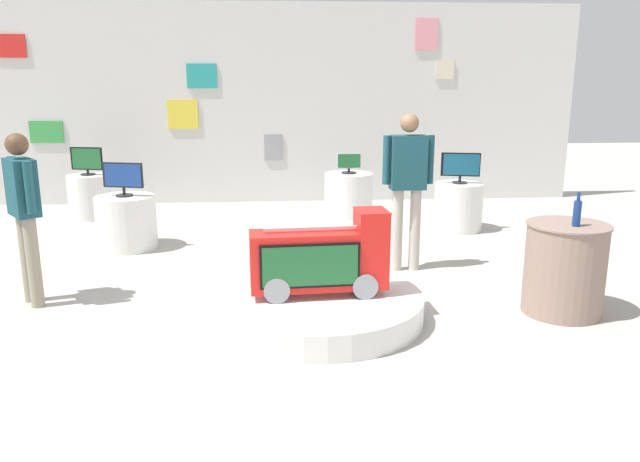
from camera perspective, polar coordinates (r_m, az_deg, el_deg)
name	(u,v)px	position (r m, az deg, el deg)	size (l,w,h in m)	color
ground_plane	(280,315)	(5.64, -3.68, -7.74)	(30.00, 30.00, 0.00)	#B2ADA3
back_wall_display	(274,105)	(10.70, -4.28, 11.57)	(10.39, 0.13, 3.33)	silver
main_display_pedestal	(319,306)	(5.51, -0.13, -6.99)	(1.85, 1.85, 0.23)	silver
novelty_firetruck_tv	(321,261)	(5.37, 0.13, -2.76)	(1.21, 0.45, 0.75)	gray
display_pedestal_left_rear	(458,207)	(8.91, 12.67, 2.21)	(0.67, 0.67, 0.67)	silver
tv_on_left_rear	(461,166)	(8.81, 12.88, 5.85)	(0.53, 0.21, 0.43)	black
display_pedestal_center_rear	(126,222)	(8.10, -17.47, 0.77)	(0.74, 0.74, 0.67)	silver
tv_on_center_rear	(123,177)	(7.99, -17.76, 4.74)	(0.51, 0.21, 0.42)	black
display_pedestal_right_rear	(90,196)	(10.10, -20.50, 3.01)	(0.65, 0.65, 0.67)	silver
tv_on_right_rear	(87,160)	(10.01, -20.77, 6.13)	(0.49, 0.22, 0.42)	black
display_pedestal_far_right	(349,195)	(9.63, 2.66, 3.39)	(0.75, 0.75, 0.67)	silver
tv_on_far_right	(349,163)	(9.56, 2.69, 6.28)	(0.38, 0.23, 0.31)	black
side_table_round	(565,268)	(5.97, 21.68, -3.20)	(0.73, 0.73, 0.83)	gray
bottle_on_side_table	(577,213)	(5.77, 22.68, 1.59)	(0.07, 0.07, 0.30)	navy
shopper_browsing_near_truck	(408,180)	(6.77, 8.11, 4.71)	(0.56, 0.21, 1.73)	#B2ADA3
shopper_browsing_rear	(24,206)	(6.26, -25.70, 2.07)	(0.39, 0.47, 1.61)	gray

